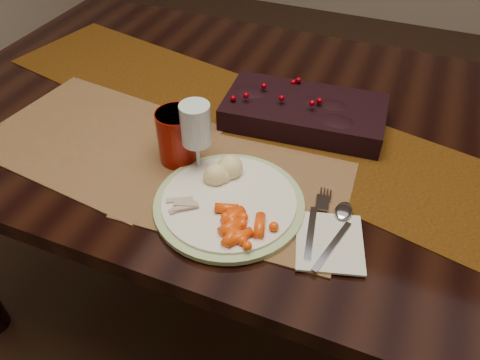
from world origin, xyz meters
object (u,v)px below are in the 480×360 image
at_px(centerpiece, 304,109).
at_px(dinner_plate, 229,203).
at_px(wine_glass, 197,141).
at_px(turkey_shreds, 181,203).
at_px(red_cup, 178,137).
at_px(dining_table, 277,230).
at_px(napkin, 329,242).
at_px(placemat_main, 240,189).
at_px(mashed_potatoes, 226,170).
at_px(baby_carrots, 235,221).

xyz_separation_m(centerpiece, dinner_plate, (-0.05, -0.32, -0.03)).
height_order(centerpiece, wine_glass, wine_glass).
bearing_deg(turkey_shreds, dinner_plate, 31.46).
relative_size(centerpiece, turkey_shreds, 5.40).
relative_size(red_cup, wine_glass, 0.70).
height_order(dining_table, napkin, napkin).
distance_m(placemat_main, dinner_plate, 0.05).
relative_size(placemat_main, turkey_shreds, 6.29).
bearing_deg(napkin, dining_table, 104.26).
xyz_separation_m(centerpiece, mashed_potatoes, (-0.08, -0.27, 0.00)).
distance_m(baby_carrots, red_cup, 0.24).
height_order(dinner_plate, baby_carrots, baby_carrots).
height_order(baby_carrots, napkin, baby_carrots).
relative_size(baby_carrots, mashed_potatoes, 1.25).
relative_size(placemat_main, red_cup, 3.67).
xyz_separation_m(dinner_plate, wine_glass, (-0.10, 0.07, 0.07)).
bearing_deg(turkey_shreds, red_cup, 118.49).
height_order(mashed_potatoes, wine_glass, wine_glass).
distance_m(baby_carrots, mashed_potatoes, 0.13).
xyz_separation_m(dining_table, centerpiece, (0.03, 0.02, 0.41)).
distance_m(centerpiece, dinner_plate, 0.33).
distance_m(dinner_plate, napkin, 0.20).
bearing_deg(napkin, placemat_main, 144.66).
distance_m(mashed_potatoes, wine_glass, 0.08).
xyz_separation_m(centerpiece, placemat_main, (-0.05, -0.27, -0.04)).
xyz_separation_m(baby_carrots, turkey_shreds, (-0.11, 0.01, -0.00)).
bearing_deg(red_cup, mashed_potatoes, -17.11).
xyz_separation_m(napkin, wine_glass, (-0.30, 0.09, 0.08)).
bearing_deg(napkin, mashed_potatoes, 146.92).
bearing_deg(dining_table, red_cup, -129.50).
bearing_deg(dinner_plate, placemat_main, 88.53).
relative_size(placemat_main, baby_carrots, 3.98).
bearing_deg(baby_carrots, mashed_potatoes, 120.72).
xyz_separation_m(dining_table, placemat_main, (-0.02, -0.25, 0.38)).
bearing_deg(centerpiece, turkey_shreds, -109.39).
bearing_deg(turkey_shreds, mashed_potatoes, 64.76).
distance_m(dining_table, baby_carrots, 0.54).
relative_size(dining_table, mashed_potatoes, 20.97).
height_order(mashed_potatoes, napkin, mashed_potatoes).
height_order(centerpiece, baby_carrots, centerpiece).
height_order(centerpiece, dinner_plate, centerpiece).
bearing_deg(mashed_potatoes, turkey_shreds, -115.24).
relative_size(placemat_main, mashed_potatoes, 4.97).
distance_m(dinner_plate, mashed_potatoes, 0.07).
distance_m(centerpiece, placemat_main, 0.28).
distance_m(mashed_potatoes, napkin, 0.25).
height_order(baby_carrots, wine_glass, wine_glass).
xyz_separation_m(mashed_potatoes, napkin, (0.23, -0.07, -0.04)).
bearing_deg(wine_glass, turkey_shreds, -80.55).
relative_size(centerpiece, dinner_plate, 1.27).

